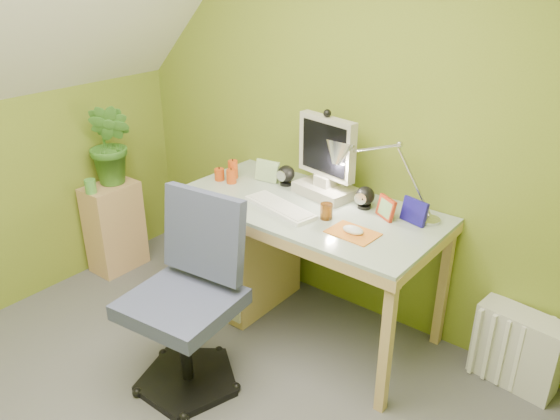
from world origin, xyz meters
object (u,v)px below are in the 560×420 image
Objects in this scene: task_chair at (181,300)px; potted_plant at (111,144)px; desk_lamp at (401,162)px; side_ledge at (115,227)px; desk at (306,267)px; monitor at (327,156)px; radiator at (517,349)px.

potted_plant is at bearing 149.17° from task_chair.
desk_lamp is 0.95× the size of side_ledge.
task_chair is at bearing -22.30° from side_ledge.
desk_lamp is at bearing 22.58° from desk.
desk is 3.15× the size of monitor.
side_ledge is 1.12× the size of potted_plant.
desk_lamp is 0.58× the size of task_chair.
side_ledge is at bearing -161.53° from radiator.
desk_lamp is at bearing 50.80° from task_chair.
desk is at bearing 10.63° from side_ledge.
desk is at bearing -148.41° from desk_lamp.
desk is 0.66m from monitor.
potted_plant is at bearing -158.17° from desk_lamp.
task_chair reaches higher than side_ledge.
desk is 1.43× the size of task_chair.
desk is at bearing 8.82° from potted_plant.
desk is 2.48× the size of desk_lamp.
monitor reaches higher than side_ledge.
side_ledge is 0.61× the size of task_chair.
potted_plant is (-1.44, -0.40, -0.12)m from monitor.
desk is 3.52× the size of radiator.
task_chair reaches higher than radiator.
desk_lamp is 2.11m from side_ledge.
desk_lamp is (0.45, 0.00, 0.06)m from monitor.
potted_plant is at bearing -154.46° from monitor.
task_chair reaches higher than desk.
desk_lamp is at bearing 12.04° from potted_plant.
radiator is at bearing 17.06° from desk_lamp.
side_ledge is (-1.91, -0.45, -0.78)m from desk_lamp.
radiator is at bearing 10.76° from potted_plant.
radiator is (1.34, 1.07, -0.31)m from task_chair.
task_chair is at bearing -102.02° from desk.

